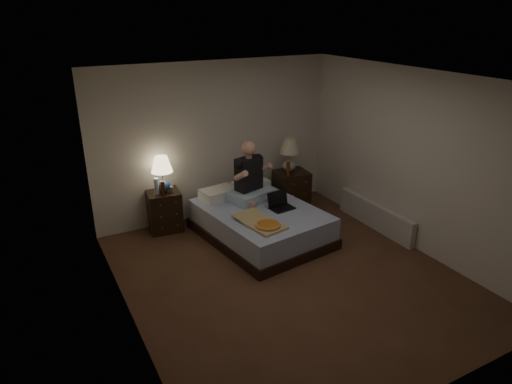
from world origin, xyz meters
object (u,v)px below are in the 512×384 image
lamp_left (162,174)px  radiator (375,216)px  lamp_right (289,155)px  laptop (282,201)px  bed (261,223)px  pizza_box (268,226)px  beer_bottle_left (163,189)px  beer_bottle_right (288,169)px  water_bottle (157,186)px  soda_can (171,190)px  person (251,172)px  nightstand_left (165,211)px  nightstand_right (291,191)px

lamp_left → radiator: lamp_left is taller
lamp_right → laptop: lamp_right is taller
bed → pizza_box: (-0.23, -0.61, 0.27)m
beer_bottle_left → beer_bottle_right: size_ratio=1.00×
water_bottle → laptop: 1.88m
soda_can → person: size_ratio=0.11×
water_bottle → radiator: (3.01, -1.45, -0.56)m
soda_can → pizza_box: 1.69m
laptop → radiator: size_ratio=0.21×
lamp_left → laptop: bearing=-36.9°
water_bottle → beer_bottle_left: (0.06, -0.12, -0.01)m
beer_bottle_right → bed: bearing=-146.6°
bed → laptop: (0.28, -0.15, 0.35)m
nightstand_left → beer_bottle_right: bearing=-5.9°
lamp_left → radiator: (2.90, -1.49, -0.71)m
pizza_box → soda_can: bearing=109.7°
lamp_left → lamp_right: bearing=-6.2°
lamp_left → pizza_box: (0.94, -1.55, -0.40)m
water_bottle → beer_bottle_right: 2.10m
water_bottle → beer_bottle_left: bearing=-65.5°
nightstand_left → nightstand_right: (2.13, -0.28, 0.03)m
nightstand_left → nightstand_right: 2.15m
person → soda_can: bearing=140.6°
lamp_right → laptop: bearing=-127.2°
water_bottle → radiator: bearing=-25.7°
nightstand_right → person: (-0.93, -0.30, 0.59)m
soda_can → beer_bottle_left: (-0.15, -0.07, 0.06)m
person → radiator: bearing=-43.9°
person → lamp_right: bearing=5.5°
person → laptop: (0.25, -0.51, -0.34)m
radiator → beer_bottle_left: bearing=155.8°
bed → soda_can: soda_can is taller
soda_can → beer_bottle_left: 0.18m
beer_bottle_right → water_bottle: bearing=169.6°
water_bottle → laptop: size_ratio=0.74×
bed → nightstand_right: size_ratio=2.75×
lamp_right → soda_can: size_ratio=5.60×
water_bottle → lamp_right: bearing=-4.8°
lamp_left → beer_bottle_right: lamp_left is taller
beer_bottle_left → person: bearing=-18.3°
water_bottle → laptop: water_bottle is taller
beer_bottle_right → nightstand_left: bearing=168.0°
person → radiator: size_ratio=0.58×
lamp_right → beer_bottle_left: lamp_right is taller
laptop → beer_bottle_left: bearing=142.0°
nightstand_right → beer_bottle_right: (-0.17, -0.14, 0.46)m
bed → radiator: (1.74, -0.55, -0.03)m
beer_bottle_left → beer_bottle_right: bearing=-7.3°
beer_bottle_right → radiator: beer_bottle_right is taller
nightstand_right → beer_bottle_left: bearing=-177.0°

